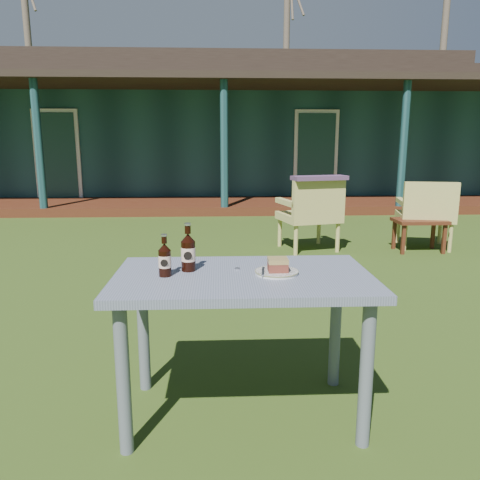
{
  "coord_description": "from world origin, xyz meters",
  "views": [
    {
      "loc": [
        -0.11,
        -3.7,
        1.32
      ],
      "look_at": [
        0.0,
        -1.3,
        0.82
      ],
      "focal_mm": 35.0,
      "sensor_mm": 36.0,
      "label": 1
    }
  ],
  "objects_px": {
    "plate": "(277,272)",
    "cake_slice": "(278,265)",
    "cola_bottle_near": "(188,252)",
    "cola_bottle_far": "(165,259)",
    "armchair_right": "(426,211)",
    "side_table": "(420,224)",
    "armchair_left": "(312,211)",
    "cafe_table": "(243,295)"
  },
  "relations": [
    {
      "from": "cafe_table",
      "to": "cake_slice",
      "type": "distance_m",
      "value": 0.22
    },
    {
      "from": "armchair_left",
      "to": "armchair_right",
      "type": "bearing_deg",
      "value": 1.89
    },
    {
      "from": "cake_slice",
      "to": "cola_bottle_far",
      "type": "distance_m",
      "value": 0.52
    },
    {
      "from": "cafe_table",
      "to": "armchair_left",
      "type": "distance_m",
      "value": 3.67
    },
    {
      "from": "cola_bottle_near",
      "to": "armchair_left",
      "type": "height_order",
      "value": "cola_bottle_near"
    },
    {
      "from": "armchair_right",
      "to": "side_table",
      "type": "relative_size",
      "value": 1.42
    },
    {
      "from": "side_table",
      "to": "cake_slice",
      "type": "bearing_deg",
      "value": -122.47
    },
    {
      "from": "armchair_left",
      "to": "cake_slice",
      "type": "bearing_deg",
      "value": -103.81
    },
    {
      "from": "armchair_left",
      "to": "cafe_table",
      "type": "bearing_deg",
      "value": -106.28
    },
    {
      "from": "plate",
      "to": "cola_bottle_far",
      "type": "distance_m",
      "value": 0.52
    },
    {
      "from": "cafe_table",
      "to": "plate",
      "type": "xyz_separation_m",
      "value": [
        0.16,
        0.0,
        0.11
      ]
    },
    {
      "from": "armchair_right",
      "to": "cake_slice",
      "type": "bearing_deg",
      "value": -122.99
    },
    {
      "from": "cola_bottle_near",
      "to": "cola_bottle_far",
      "type": "height_order",
      "value": "cola_bottle_near"
    },
    {
      "from": "plate",
      "to": "cola_bottle_far",
      "type": "bearing_deg",
      "value": -178.29
    },
    {
      "from": "cola_bottle_near",
      "to": "plate",
      "type": "bearing_deg",
      "value": -9.78
    },
    {
      "from": "cola_bottle_near",
      "to": "side_table",
      "type": "xyz_separation_m",
      "value": [
        2.6,
        3.35,
        -0.47
      ]
    },
    {
      "from": "cola_bottle_far",
      "to": "armchair_left",
      "type": "height_order",
      "value": "cola_bottle_far"
    },
    {
      "from": "plate",
      "to": "cake_slice",
      "type": "xyz_separation_m",
      "value": [
        0.0,
        -0.0,
        0.04
      ]
    },
    {
      "from": "armchair_left",
      "to": "side_table",
      "type": "distance_m",
      "value": 1.33
    },
    {
      "from": "cake_slice",
      "to": "cola_bottle_near",
      "type": "height_order",
      "value": "cola_bottle_near"
    },
    {
      "from": "cola_bottle_near",
      "to": "cake_slice",
      "type": "bearing_deg",
      "value": -10.24
    },
    {
      "from": "plate",
      "to": "armchair_left",
      "type": "distance_m",
      "value": 3.64
    },
    {
      "from": "cake_slice",
      "to": "side_table",
      "type": "relative_size",
      "value": 0.15
    },
    {
      "from": "cafe_table",
      "to": "armchair_right",
      "type": "height_order",
      "value": "armchair_right"
    },
    {
      "from": "cola_bottle_far",
      "to": "side_table",
      "type": "relative_size",
      "value": 0.33
    },
    {
      "from": "armchair_left",
      "to": "plate",
      "type": "bearing_deg",
      "value": -103.89
    },
    {
      "from": "armchair_left",
      "to": "cola_bottle_near",
      "type": "bearing_deg",
      "value": -110.43
    },
    {
      "from": "armchair_right",
      "to": "side_table",
      "type": "bearing_deg",
      "value": -133.48
    },
    {
      "from": "cake_slice",
      "to": "armchair_right",
      "type": "xyz_separation_m",
      "value": [
        2.32,
        3.58,
        -0.28
      ]
    },
    {
      "from": "cola_bottle_far",
      "to": "armchair_left",
      "type": "relative_size",
      "value": 0.22
    },
    {
      "from": "armchair_left",
      "to": "side_table",
      "type": "bearing_deg",
      "value": -4.32
    },
    {
      "from": "cola_bottle_near",
      "to": "armchair_left",
      "type": "relative_size",
      "value": 0.26
    },
    {
      "from": "plate",
      "to": "side_table",
      "type": "height_order",
      "value": "plate"
    },
    {
      "from": "cafe_table",
      "to": "cola_bottle_near",
      "type": "bearing_deg",
      "value": 164.36
    },
    {
      "from": "cake_slice",
      "to": "cola_bottle_near",
      "type": "relative_size",
      "value": 0.4
    },
    {
      "from": "cake_slice",
      "to": "cola_bottle_far",
      "type": "xyz_separation_m",
      "value": [
        -0.52,
        -0.01,
        0.03
      ]
    },
    {
      "from": "cola_bottle_far",
      "to": "cake_slice",
      "type": "bearing_deg",
      "value": 1.23
    },
    {
      "from": "armchair_right",
      "to": "side_table",
      "type": "distance_m",
      "value": 0.25
    },
    {
      "from": "side_table",
      "to": "armchair_left",
      "type": "bearing_deg",
      "value": 175.68
    },
    {
      "from": "cola_bottle_near",
      "to": "armchair_left",
      "type": "xyz_separation_m",
      "value": [
        1.29,
        3.45,
        -0.31
      ]
    },
    {
      "from": "plate",
      "to": "cake_slice",
      "type": "distance_m",
      "value": 0.04
    },
    {
      "from": "plate",
      "to": "side_table",
      "type": "distance_m",
      "value": 4.08
    }
  ]
}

